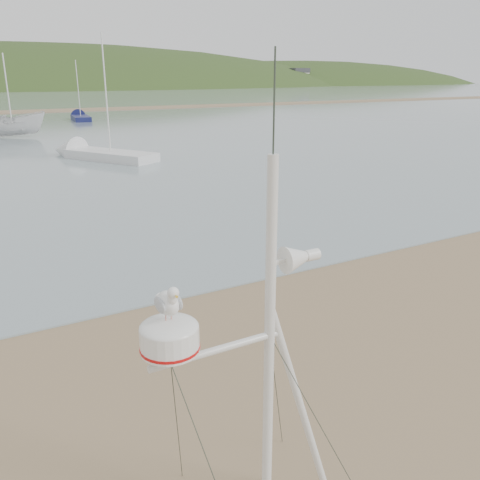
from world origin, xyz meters
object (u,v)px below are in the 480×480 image
boat_white (9,104)px  sailboat_blue_far (79,117)px  sailboat_white_near (85,153)px  mast_rig (265,439)px

boat_white → sailboat_blue_far: (8.60, 15.09, -2.29)m
boat_white → sailboat_white_near: (2.40, -13.30, -2.29)m
boat_white → sailboat_blue_far: sailboat_blue_far is taller
mast_rig → sailboat_white_near: bearing=80.2°
boat_white → mast_rig: bearing=-166.8°
sailboat_white_near → sailboat_blue_far: 29.05m
boat_white → sailboat_white_near: size_ratio=0.68×
sailboat_white_near → sailboat_blue_far: sailboat_white_near is taller
mast_rig → sailboat_white_near: size_ratio=0.65×
boat_white → sailboat_blue_far: 17.52m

